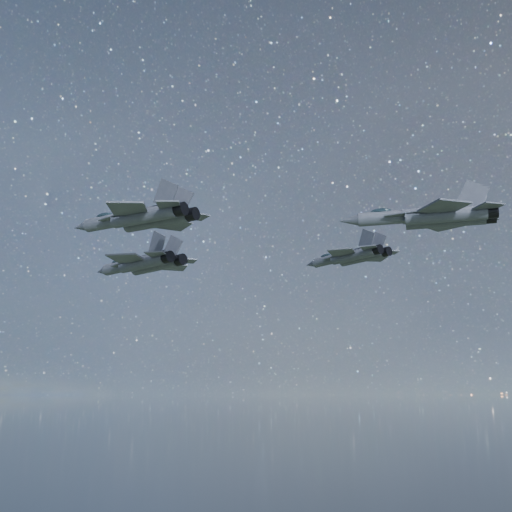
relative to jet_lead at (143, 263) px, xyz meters
The scene contains 4 objects.
jet_lead is the anchor object (origin of this frame).
jet_left 30.24m from the jet_lead, 42.95° to the left, with size 16.68×11.30×4.20m.
jet_right 15.40m from the jet_lead, 45.08° to the right, with size 18.88×13.23×4.76m.
jet_slot 40.58m from the jet_lead, ahead, with size 16.96×11.30×4.30m.
Camera 1 is at (45.67, -64.04, 123.21)m, focal length 42.00 mm.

